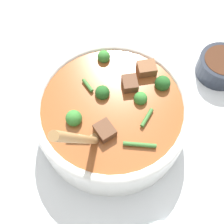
% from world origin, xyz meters
% --- Properties ---
extents(ground_plane, '(4.00, 4.00, 0.00)m').
position_xyz_m(ground_plane, '(0.00, 0.00, 0.00)').
color(ground_plane, silver).
extents(stew_bowl, '(0.30, 0.29, 0.27)m').
position_xyz_m(stew_bowl, '(-0.00, 0.00, 0.05)').
color(stew_bowl, white).
rests_on(stew_bowl, ground_plane).
extents(condiment_bowl, '(0.10, 0.10, 0.05)m').
position_xyz_m(condiment_bowl, '(-0.22, 0.16, 0.03)').
color(condiment_bowl, '#232833').
rests_on(condiment_bowl, ground_plane).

